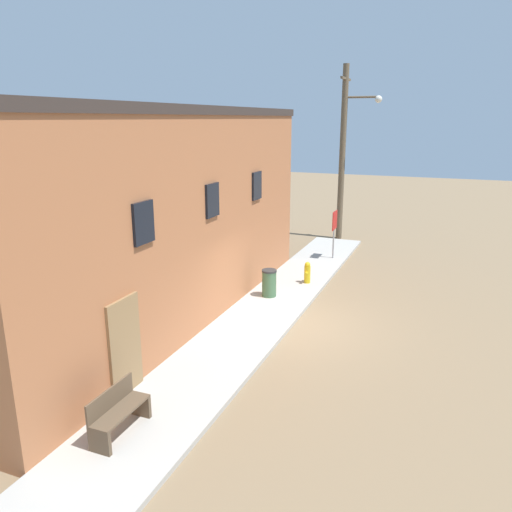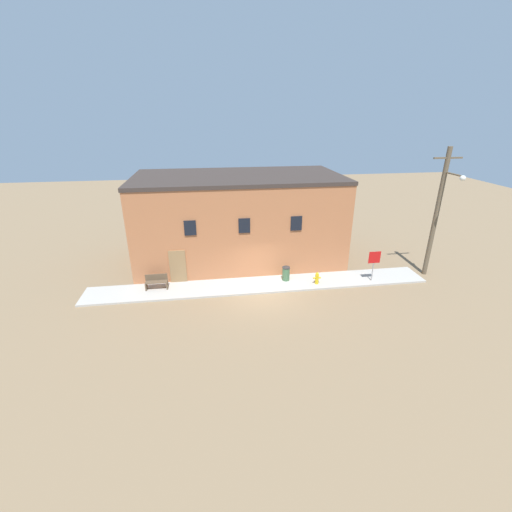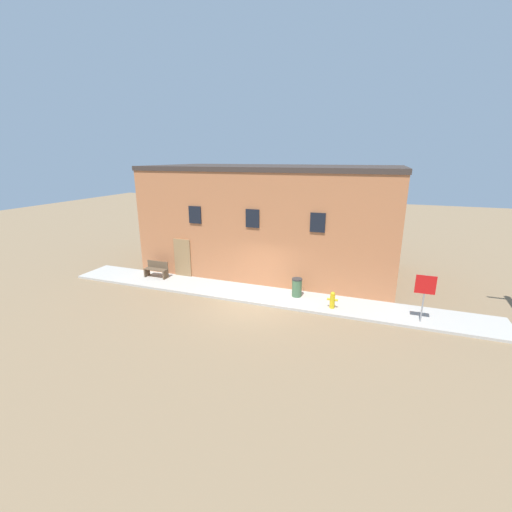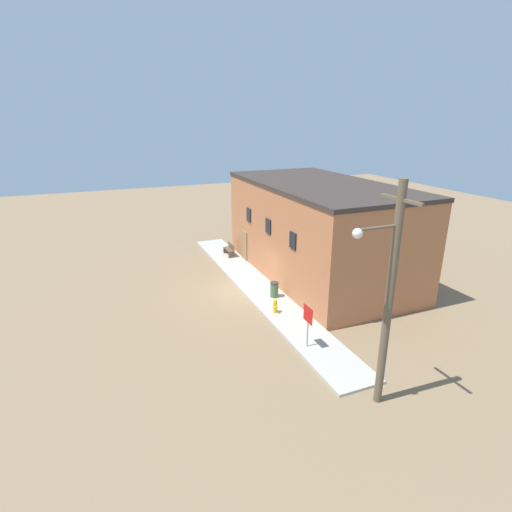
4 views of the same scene
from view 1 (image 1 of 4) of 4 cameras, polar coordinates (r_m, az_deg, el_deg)
ground_plane at (r=14.41m, az=4.35°, el=-7.87°), size 80.00×80.00×0.00m
sidewalk at (r=14.71m, az=0.35°, el=-7.07°), size 20.79×2.14×0.12m
brick_building at (r=15.42m, az=-16.70°, el=4.79°), size 13.84×7.05×6.02m
fire_hydrant at (r=17.53m, az=5.88°, el=-1.88°), size 0.46×0.22×0.76m
stop_sign at (r=20.57m, az=8.95°, el=3.49°), size 0.75×0.06×1.96m
bench at (r=9.83m, az=-15.50°, el=-16.83°), size 1.29×0.44×0.88m
trash_bin at (r=16.13m, az=1.52°, el=-3.10°), size 0.48×0.48×0.89m
utility_pole at (r=24.25m, az=10.07°, el=11.91°), size 1.80×1.82×8.07m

